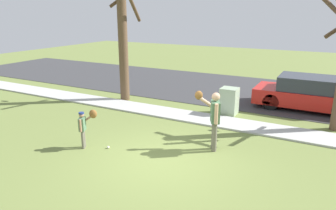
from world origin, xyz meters
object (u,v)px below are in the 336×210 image
at_px(person_child, 85,124).
at_px(baseball, 108,147).
at_px(person_adult, 213,115).
at_px(utility_cabinet, 229,101).
at_px(street_tree_far, 122,27).
at_px(parked_hatchback_red, 307,93).

xyz_separation_m(person_child, baseball, (0.60, 0.23, -0.69)).
bearing_deg(person_adult, utility_cabinet, -105.83).
distance_m(person_adult, utility_cabinet, 3.50).
height_order(person_child, street_tree_far, street_tree_far).
bearing_deg(person_adult, street_tree_far, -56.82).
bearing_deg(person_child, person_adult, -0.27).
distance_m(utility_cabinet, street_tree_far, 5.40).
xyz_separation_m(utility_cabinet, street_tree_far, (-4.70, -0.23, 2.64)).
bearing_deg(parked_hatchback_red, street_tree_far, 17.33).
xyz_separation_m(person_adult, baseball, (-2.67, -1.34, -1.00)).
bearing_deg(person_adult, person_child, -0.27).
bearing_deg(person_child, street_tree_far, 87.32).
bearing_deg(baseball, parked_hatchback_red, 55.70).
xyz_separation_m(person_child, street_tree_far, (-2.04, 4.75, 2.43)).
xyz_separation_m(baseball, parked_hatchback_red, (4.63, 6.79, 0.62)).
xyz_separation_m(utility_cabinet, parked_hatchback_red, (2.57, 2.04, 0.15)).
relative_size(baseball, utility_cabinet, 0.07).
bearing_deg(utility_cabinet, street_tree_far, -177.24).
height_order(person_adult, street_tree_far, street_tree_far).
height_order(person_adult, person_child, person_adult).
distance_m(utility_cabinet, parked_hatchback_red, 3.29).
height_order(person_adult, baseball, person_adult).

